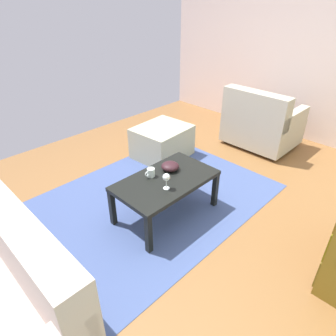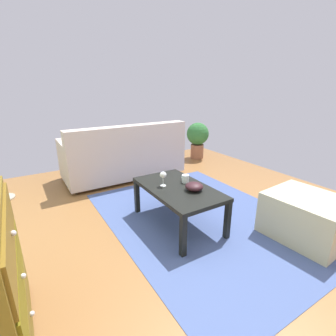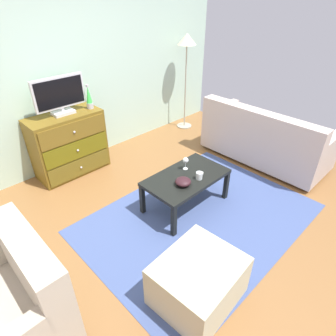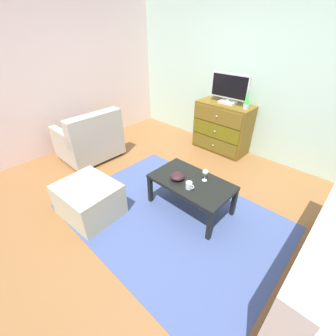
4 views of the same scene
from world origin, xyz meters
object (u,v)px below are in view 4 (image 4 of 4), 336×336
object	(u,v)px
mug	(189,185)
lava_lamp	(247,100)
coffee_table	(191,184)
wine_glass	(205,172)
ottoman	(89,200)
tv	(230,88)
dresser	(222,127)
armchair	(90,140)
bowl_decorative	(177,176)

from	to	relation	value
mug	lava_lamp	bearing A→B (deg)	99.13
coffee_table	wine_glass	xyz separation A→B (m)	(0.11, 0.12, 0.17)
lava_lamp	ottoman	xyz separation A→B (m)	(-0.64, -2.56, -0.81)
lava_lamp	wine_glass	size ratio (longest dim) A/B	2.10
tv	coffee_table	bearing A→B (deg)	-71.12
dresser	coffee_table	distance (m)	1.78
lava_lamp	coffee_table	bearing A→B (deg)	-82.51
dresser	ottoman	world-z (taller)	dresser
coffee_table	armchair	xyz separation A→B (m)	(-2.08, -0.15, -0.03)
mug	armchair	bearing A→B (deg)	-179.69
coffee_table	mug	world-z (taller)	mug
lava_lamp	armchair	world-z (taller)	lava_lamp
mug	armchair	world-z (taller)	armchair
coffee_table	ottoman	bearing A→B (deg)	-132.50
dresser	bowl_decorative	size ratio (longest dim) A/B	5.43
armchair	bowl_decorative	bearing A→B (deg)	1.77
lava_lamp	tv	bearing A→B (deg)	169.57
ottoman	tv	bearing A→B (deg)	84.13
lava_lamp	wine_glass	distance (m)	1.62
lava_lamp	mug	xyz separation A→B (m)	(0.28, -1.77, -0.55)
tv	mug	xyz separation A→B (m)	(0.65, -1.84, -0.66)
armchair	mug	bearing A→B (deg)	0.31
coffee_table	bowl_decorative	distance (m)	0.20
coffee_table	mug	bearing A→B (deg)	-63.13
tv	ottoman	bearing A→B (deg)	-95.87
tv	bowl_decorative	world-z (taller)	tv
bowl_decorative	ottoman	distance (m)	1.12
wine_glass	ottoman	xyz separation A→B (m)	(-0.96, -1.04, -0.33)
dresser	bowl_decorative	world-z (taller)	dresser
armchair	ottoman	xyz separation A→B (m)	(1.23, -0.78, -0.13)
coffee_table	bowl_decorative	bearing A→B (deg)	-149.44
wine_glass	dresser	bearing A→B (deg)	114.57
lava_lamp	mug	size ratio (longest dim) A/B	2.89
lava_lamp	bowl_decorative	distance (m)	1.81
dresser	mug	size ratio (longest dim) A/B	8.58
bowl_decorative	tv	bearing A→B (deg)	103.49
tv	ottoman	xyz separation A→B (m)	(-0.27, -2.63, -0.92)
wine_glass	armchair	bearing A→B (deg)	-173.09
tv	dresser	bearing A→B (deg)	-133.78
coffee_table	ottoman	distance (m)	1.27
armchair	lava_lamp	bearing A→B (deg)	43.58
wine_glass	mug	xyz separation A→B (m)	(-0.04, -0.25, -0.07)
dresser	coffee_table	bearing A→B (deg)	-70.17
mug	bowl_decorative	distance (m)	0.23
coffee_table	wine_glass	world-z (taller)	wine_glass
lava_lamp	bowl_decorative	bearing A→B (deg)	-87.91
coffee_table	armchair	bearing A→B (deg)	-175.90
dresser	armchair	bearing A→B (deg)	-129.09
dresser	ottoman	xyz separation A→B (m)	(-0.25, -2.60, -0.23)
armchair	coffee_table	bearing A→B (deg)	4.10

